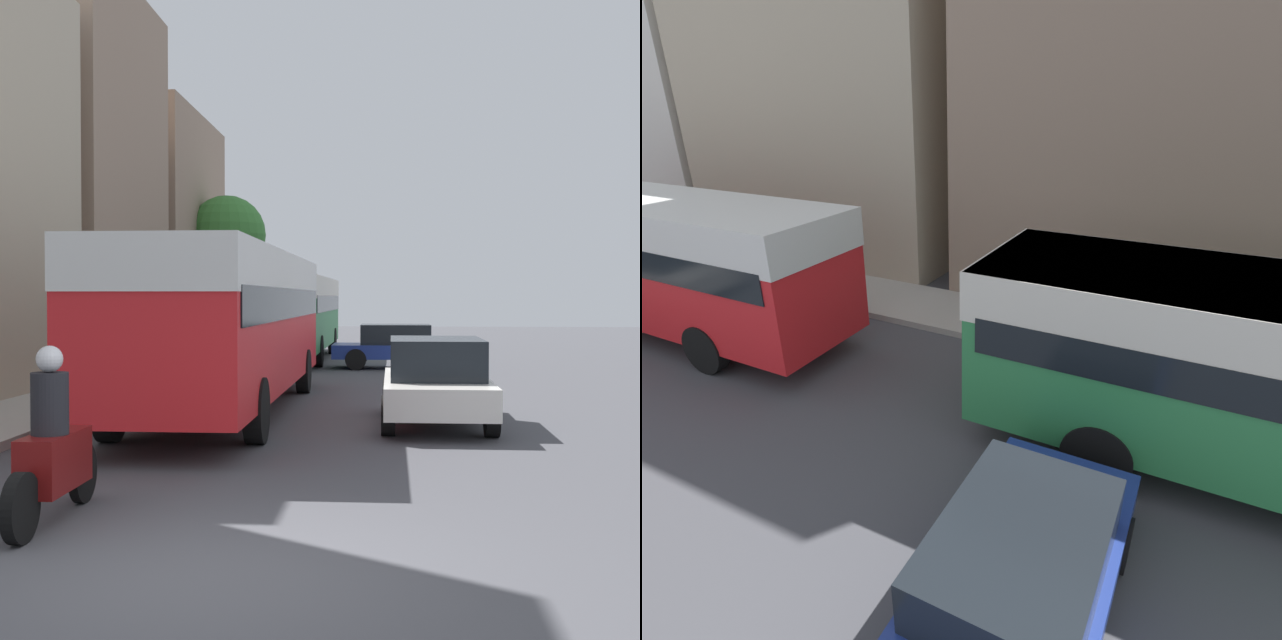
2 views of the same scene
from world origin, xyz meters
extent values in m
cube|color=silver|center=(-9.58, 1.10, 6.29)|extent=(6.76, 9.29, 12.59)
cube|color=#BCAD93|center=(-9.41, 10.46, 4.72)|extent=(6.42, 8.66, 9.44)
cube|color=gray|center=(-9.34, 19.61, 5.75)|extent=(6.29, 7.74, 11.51)
cylinder|color=black|center=(-2.75, 13.39, 0.50)|extent=(0.28, 1.00, 1.00)
cylinder|color=black|center=(-0.51, 13.39, 0.50)|extent=(0.28, 1.00, 1.00)
cylinder|color=black|center=(-3.16, 20.91, 0.50)|extent=(0.28, 1.00, 1.00)
cylinder|color=black|center=(-0.79, 20.91, 0.50)|extent=(0.28, 1.00, 1.00)
cube|color=navy|center=(1.63, 20.67, 0.53)|extent=(3.87, 1.73, 0.43)
cube|color=black|center=(1.63, 20.67, 1.05)|extent=(2.13, 1.52, 0.61)
cylinder|color=black|center=(0.43, 19.87, 0.32)|extent=(0.64, 0.22, 0.64)
cylinder|color=black|center=(0.43, 21.46, 0.32)|extent=(0.64, 0.22, 0.64)
cylinder|color=#232838|center=(-5.63, 17.78, 0.54)|extent=(0.28, 0.28, 0.77)
cylinder|color=#33477F|center=(-5.63, 17.78, 1.24)|extent=(0.35, 0.35, 0.64)
sphere|color=tan|center=(-5.63, 17.78, 1.67)|extent=(0.21, 0.21, 0.21)
camera|label=1|loc=(1.51, -6.85, 2.19)|focal=50.00mm
camera|label=2|loc=(4.95, 21.69, 5.05)|focal=28.00mm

